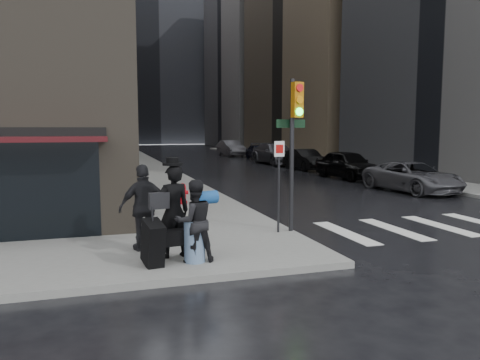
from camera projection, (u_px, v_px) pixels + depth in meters
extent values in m
plane|color=black|center=(235.00, 252.00, 11.05)|extent=(140.00, 140.00, 0.00)
cube|color=slate|center=(136.00, 164.00, 36.66)|extent=(4.00, 50.00, 0.15)
cube|color=slate|center=(294.00, 160.00, 40.65)|extent=(3.00, 50.00, 0.15)
cube|color=silver|center=(345.00, 233.00, 13.04)|extent=(0.50, 3.00, 0.01)
cube|color=silver|center=(394.00, 229.00, 13.51)|extent=(0.50, 3.00, 0.01)
cube|color=silver|center=(440.00, 226.00, 13.98)|extent=(0.50, 3.00, 0.01)
cube|color=brown|center=(16.00, 54.00, 64.58)|extent=(22.00, 20.00, 26.00)
cube|color=slate|center=(288.00, 65.00, 72.37)|extent=(22.00, 20.00, 25.00)
cube|color=slate|center=(143.00, 55.00, 85.04)|extent=(40.00, 12.00, 32.00)
imported|color=black|center=(173.00, 211.00, 9.97)|extent=(0.80, 0.59, 1.99)
cylinder|color=black|center=(173.00, 164.00, 9.85)|extent=(0.42, 0.42, 0.05)
cylinder|color=black|center=(173.00, 161.00, 9.85)|extent=(0.26, 0.26, 0.16)
cube|color=black|center=(159.00, 201.00, 9.73)|extent=(0.44, 0.20, 0.34)
cube|color=black|center=(153.00, 244.00, 9.34)|extent=(0.46, 0.82, 1.00)
cylinder|color=black|center=(153.00, 218.00, 9.28)|extent=(0.04, 0.04, 0.46)
imported|color=black|center=(194.00, 221.00, 9.61)|extent=(0.90, 0.74, 1.71)
cube|color=black|center=(173.00, 238.00, 9.65)|extent=(0.54, 0.33, 0.32)
cylinder|color=#1A4B91|center=(205.00, 198.00, 9.78)|extent=(0.57, 0.41, 0.27)
imported|color=black|center=(144.00, 207.00, 10.56)|extent=(1.22, 0.69, 1.96)
cylinder|color=black|center=(292.00, 156.00, 12.41)|extent=(0.12, 0.12, 4.04)
cube|color=#B26A0B|center=(297.00, 100.00, 12.06)|extent=(0.31, 0.23, 0.91)
cylinder|color=red|center=(300.00, 88.00, 11.93)|extent=(0.21, 0.09, 0.20)
cylinder|color=orange|center=(300.00, 100.00, 11.97)|extent=(0.21, 0.09, 0.20)
cylinder|color=#19E533|center=(299.00, 112.00, 12.00)|extent=(0.21, 0.09, 0.20)
cylinder|color=black|center=(279.00, 187.00, 12.32)|extent=(0.06, 0.06, 2.42)
cube|color=white|center=(279.00, 149.00, 12.17)|extent=(0.30, 0.08, 0.40)
cube|color=black|center=(291.00, 124.00, 12.39)|extent=(0.90, 0.20, 0.22)
cylinder|color=#AF0A14|center=(183.00, 202.00, 17.11)|extent=(0.33, 0.33, 0.10)
cylinder|color=#AF0A14|center=(183.00, 195.00, 17.08)|extent=(0.25, 0.25, 0.62)
sphere|color=#AF0A14|center=(183.00, 186.00, 17.05)|extent=(0.23, 0.23, 0.23)
cylinder|color=#AF0A14|center=(183.00, 192.00, 17.07)|extent=(0.44, 0.26, 0.15)
imported|color=#4D4C51|center=(412.00, 177.00, 21.32)|extent=(2.73, 5.12, 1.37)
imported|color=black|center=(348.00, 165.00, 26.74)|extent=(2.24, 4.92, 1.64)
imported|color=black|center=(305.00, 160.00, 32.20)|extent=(1.67, 4.42, 1.44)
imported|color=#424247|center=(276.00, 154.00, 37.65)|extent=(2.76, 5.94, 1.68)
imported|color=black|center=(258.00, 152.00, 43.27)|extent=(1.85, 4.19, 1.40)
imported|color=#48484D|center=(231.00, 148.00, 48.41)|extent=(1.86, 4.96, 1.62)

